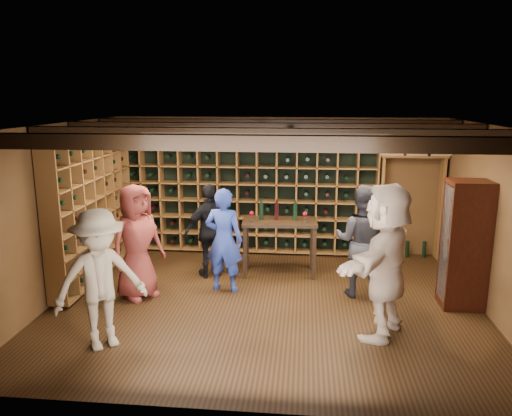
# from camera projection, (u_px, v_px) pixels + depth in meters

# --- Properties ---
(ground) EXTENTS (6.00, 6.00, 0.00)m
(ground) POSITION_uv_depth(u_px,v_px,m) (266.00, 303.00, 7.09)
(ground) COLOR black
(ground) RESTS_ON ground
(room_shell) EXTENTS (6.00, 6.00, 6.00)m
(room_shell) POSITION_uv_depth(u_px,v_px,m) (267.00, 131.00, 6.60)
(room_shell) COLOR brown
(room_shell) RESTS_ON ground
(wine_rack_back) EXTENTS (4.65, 0.30, 2.20)m
(wine_rack_back) POSITION_uv_depth(u_px,v_px,m) (248.00, 192.00, 9.14)
(wine_rack_back) COLOR brown
(wine_rack_back) RESTS_ON ground
(wine_rack_left) EXTENTS (0.30, 2.65, 2.20)m
(wine_rack_left) POSITION_uv_depth(u_px,v_px,m) (93.00, 207.00, 7.91)
(wine_rack_left) COLOR brown
(wine_rack_left) RESTS_ON ground
(crate_shelf) EXTENTS (1.20, 0.32, 2.07)m
(crate_shelf) POSITION_uv_depth(u_px,v_px,m) (413.00, 172.00, 8.76)
(crate_shelf) COLOR brown
(crate_shelf) RESTS_ON ground
(display_cabinet) EXTENTS (0.55, 0.50, 1.75)m
(display_cabinet) POSITION_uv_depth(u_px,v_px,m) (464.00, 247.00, 6.83)
(display_cabinet) COLOR #35120A
(display_cabinet) RESTS_ON ground
(man_blue_shirt) EXTENTS (0.63, 0.46, 1.57)m
(man_blue_shirt) POSITION_uv_depth(u_px,v_px,m) (224.00, 240.00, 7.40)
(man_blue_shirt) COLOR navy
(man_blue_shirt) RESTS_ON ground
(man_grey_suit) EXTENTS (0.96, 0.85, 1.65)m
(man_grey_suit) POSITION_uv_depth(u_px,v_px,m) (362.00, 241.00, 7.20)
(man_grey_suit) COLOR black
(man_grey_suit) RESTS_ON ground
(guest_red_floral) EXTENTS (0.92, 0.97, 1.67)m
(guest_red_floral) POSITION_uv_depth(u_px,v_px,m) (137.00, 242.00, 7.14)
(guest_red_floral) COLOR maroon
(guest_red_floral) RESTS_ON ground
(guest_woman_black) EXTENTS (0.95, 0.79, 1.52)m
(guest_woman_black) POSITION_uv_depth(u_px,v_px,m) (211.00, 231.00, 7.99)
(guest_woman_black) COLOR black
(guest_woman_black) RESTS_ON ground
(guest_khaki) EXTENTS (1.22, 1.15, 1.66)m
(guest_khaki) POSITION_uv_depth(u_px,v_px,m) (100.00, 280.00, 5.70)
(guest_khaki) COLOR #82725A
(guest_khaki) RESTS_ON ground
(guest_beige) EXTENTS (1.31, 1.83, 1.90)m
(guest_beige) POSITION_uv_depth(u_px,v_px,m) (386.00, 261.00, 5.98)
(guest_beige) COLOR #C1A78E
(guest_beige) RESTS_ON ground
(tasting_table) EXTENTS (1.23, 0.67, 1.18)m
(tasting_table) POSITION_uv_depth(u_px,v_px,m) (279.00, 227.00, 8.09)
(tasting_table) COLOR black
(tasting_table) RESTS_ON ground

